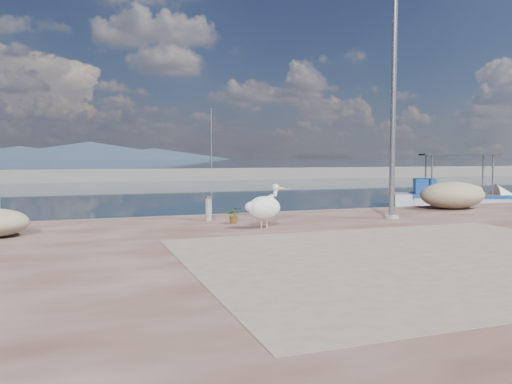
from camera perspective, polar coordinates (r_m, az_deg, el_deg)
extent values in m
plane|color=#162635|center=(12.15, 6.11, -7.31)|extent=(1400.00, 1400.00, 0.00)
cube|color=gray|center=(10.08, 18.87, -6.94)|extent=(9.00, 7.00, 0.01)
cube|color=gray|center=(51.01, -13.85, 1.89)|extent=(120.00, 2.20, 1.20)
cylinder|color=gray|center=(52.43, -5.14, 5.76)|extent=(0.16, 0.16, 7.00)
cone|color=#28384C|center=(663.91, -25.38, 4.10)|extent=(220.00, 220.00, 16.00)
cone|color=#28384C|center=(660.95, -18.45, 4.54)|extent=(280.00, 280.00, 22.00)
cone|color=#28384C|center=(667.56, -11.54, 4.32)|extent=(200.00, 200.00, 14.00)
cube|color=white|center=(26.15, 21.99, -1.33)|extent=(6.41, 4.74, 1.01)
cube|color=#194BA8|center=(26.12, 22.02, -0.34)|extent=(4.92, 3.96, 0.15)
cube|color=#AB152A|center=(26.16, 21.99, -1.46)|extent=(4.91, 3.95, 0.13)
cube|color=#194BA8|center=(25.78, 18.69, 0.64)|extent=(1.30, 1.30, 0.75)
cube|color=#262E31|center=(26.05, 22.13, 3.99)|extent=(3.91, 3.32, 0.09)
cylinder|color=tan|center=(13.22, 0.62, -3.52)|extent=(0.04, 0.04, 0.30)
cylinder|color=tan|center=(13.27, 1.23, -3.49)|extent=(0.04, 0.04, 0.30)
ellipsoid|color=silver|center=(13.20, 0.93, -1.86)|extent=(0.93, 0.61, 0.64)
cylinder|color=silver|center=(13.25, 2.07, -0.45)|extent=(0.21, 0.13, 0.54)
sphere|color=silver|center=(13.25, 2.25, 0.56)|extent=(0.18, 0.18, 0.18)
cone|color=tan|center=(13.32, 3.12, 0.39)|extent=(0.44, 0.12, 0.13)
cylinder|color=gray|center=(15.85, 15.42, 9.73)|extent=(0.16, 0.16, 7.00)
cylinder|color=gray|center=(15.87, 15.19, -2.76)|extent=(0.44, 0.44, 0.10)
cylinder|color=gray|center=(14.85, -5.45, -1.90)|extent=(0.18, 0.18, 0.71)
cylinder|color=gray|center=(14.82, -5.46, -0.53)|extent=(0.24, 0.24, 0.06)
imported|color=#33722D|center=(14.20, -2.52, -2.69)|extent=(0.41, 0.35, 0.45)
ellipsoid|color=#C4B791|center=(19.56, 21.54, -0.34)|extent=(2.50, 1.79, 0.98)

